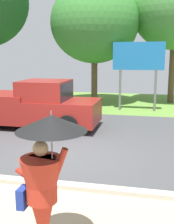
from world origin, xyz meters
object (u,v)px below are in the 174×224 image
object	(u,v)px
monk_pedestrian	(44,182)
tree_right_far	(95,23)
pickup_truck	(34,106)
roadside_billboard	(138,61)

from	to	relation	value
monk_pedestrian	tree_right_far	xyz separation A→B (m)	(-1.84, 13.26, 3.56)
tree_right_far	monk_pedestrian	bearing A→B (deg)	-82.11
pickup_truck	roadside_billboard	world-z (taller)	roadside_billboard
tree_right_far	pickup_truck	bearing A→B (deg)	-101.18
monk_pedestrian	roadside_billboard	world-z (taller)	roadside_billboard
pickup_truck	roadside_billboard	size ratio (longest dim) A/B	1.49
monk_pedestrian	tree_right_far	distance (m)	13.85
monk_pedestrian	roadside_billboard	bearing A→B (deg)	88.70
monk_pedestrian	pickup_truck	size ratio (longest dim) A/B	0.41
roadside_billboard	tree_right_far	distance (m)	3.83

